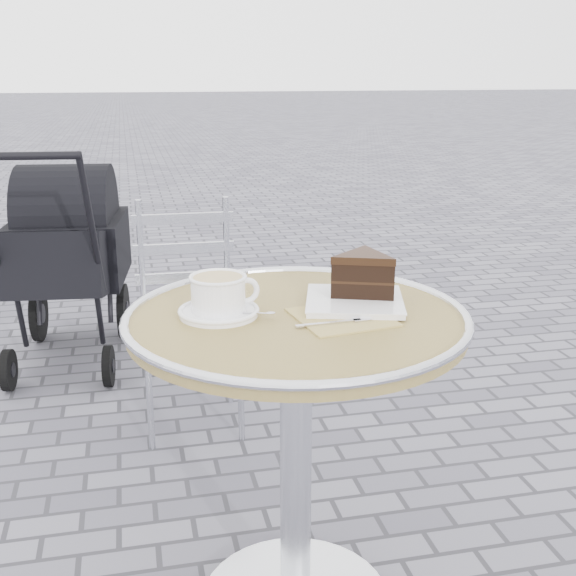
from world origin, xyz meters
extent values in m
cylinder|color=silver|center=(0.00, 0.00, 0.36)|extent=(0.07, 0.07, 0.67)
cylinder|color=tan|center=(0.00, 0.00, 0.71)|extent=(0.70, 0.70, 0.03)
torus|color=silver|center=(0.00, 0.00, 0.73)|extent=(0.72, 0.72, 0.02)
cylinder|color=white|center=(-0.16, 0.03, 0.74)|extent=(0.16, 0.16, 0.01)
cylinder|color=white|center=(-0.16, 0.03, 0.78)|extent=(0.13, 0.13, 0.07)
torus|color=white|center=(-0.10, 0.04, 0.78)|extent=(0.06, 0.02, 0.06)
cylinder|color=#CCB188|center=(-0.16, 0.03, 0.81)|extent=(0.10, 0.10, 0.01)
cube|color=tan|center=(0.09, -0.04, 0.73)|extent=(0.21, 0.21, 0.00)
cube|color=white|center=(0.14, 0.03, 0.74)|extent=(0.25, 0.25, 0.01)
cylinder|color=silver|center=(-0.30, 0.83, 0.20)|extent=(0.02, 0.02, 0.40)
cylinder|color=silver|center=(0.00, 0.82, 0.20)|extent=(0.02, 0.02, 0.40)
cylinder|color=silver|center=(-0.29, 1.13, 0.20)|extent=(0.02, 0.02, 0.40)
cylinder|color=silver|center=(0.01, 1.12, 0.20)|extent=(0.02, 0.02, 0.40)
cube|color=silver|center=(-0.14, 0.97, 0.41)|extent=(0.36, 0.36, 0.02)
cube|color=black|center=(-0.60, 1.67, 0.44)|extent=(0.46, 0.65, 0.37)
cylinder|color=black|center=(-0.66, 1.18, 0.94)|extent=(0.39, 0.07, 0.03)
cylinder|color=black|center=(-0.83, 1.42, 0.08)|extent=(0.05, 0.17, 0.17)
cylinder|color=black|center=(-0.44, 1.38, 0.08)|extent=(0.05, 0.17, 0.17)
cylinder|color=black|center=(-0.77, 1.97, 0.13)|extent=(0.06, 0.26, 0.26)
cylinder|color=black|center=(-0.38, 1.93, 0.13)|extent=(0.06, 0.26, 0.26)
camera|label=1|loc=(-0.33, -1.38, 1.22)|focal=45.00mm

